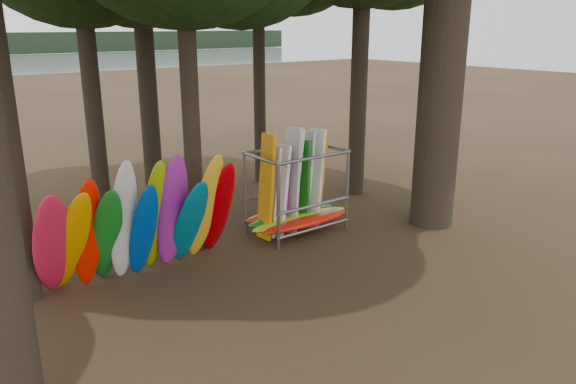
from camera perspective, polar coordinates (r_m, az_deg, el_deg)
ground at (r=13.49m, az=2.61°, el=-7.45°), size 120.00×120.00×0.00m
kayak_row at (r=12.73m, az=-14.80°, el=-3.22°), size 4.69×1.96×3.01m
storage_rack at (r=15.27m, az=0.82°, el=-0.24°), size 3.20×1.57×2.92m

